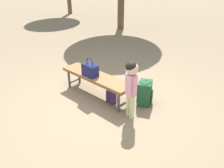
{
  "coord_description": "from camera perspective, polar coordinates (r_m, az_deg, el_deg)",
  "views": [
    {
      "loc": [
        3.09,
        -1.64,
        2.25
      ],
      "look_at": [
        0.09,
        0.13,
        0.45
      ],
      "focal_mm": 35.21,
      "sensor_mm": 36.0,
      "label": 1
    }
  ],
  "objects": [
    {
      "name": "ground_plane",
      "position": [
        4.16,
        -2.2,
        -5.41
      ],
      "size": [
        40.0,
        40.0,
        0.0
      ],
      "primitive_type": "plane",
      "color": "#7F6B51",
      "rests_on": "ground"
    },
    {
      "name": "park_bench",
      "position": [
        4.28,
        -4.12,
        1.54
      ],
      "size": [
        1.65,
        0.85,
        0.45
      ],
      "color": "brown",
      "rests_on": "ground"
    },
    {
      "name": "handbag",
      "position": [
        4.21,
        -5.72,
        3.76
      ],
      "size": [
        0.35,
        0.25,
        0.37
      ],
      "color": "#191E4C",
      "rests_on": "park_bench"
    },
    {
      "name": "child_standing",
      "position": [
        3.51,
        5.0,
        0.67
      ],
      "size": [
        0.28,
        0.21,
        1.02
      ],
      "color": "#CCCC8C",
      "rests_on": "ground"
    },
    {
      "name": "backpack_large",
      "position": [
        4.12,
        8.58,
        -1.91
      ],
      "size": [
        0.38,
        0.38,
        0.52
      ],
      "color": "#1E4C2D",
      "rests_on": "ground"
    },
    {
      "name": "backpack_small",
      "position": [
        4.16,
        -0.21,
        -3.1
      ],
      "size": [
        0.18,
        0.17,
        0.29
      ],
      "color": "#4C2D66",
      "rests_on": "ground"
    }
  ]
}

